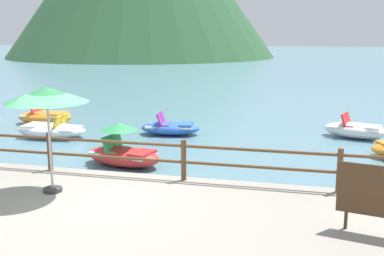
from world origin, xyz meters
TOP-DOWN VIEW (x-y plane):
  - ground_plane at (0.00, 40.00)m, footprint 200.00×200.00m
  - promenade_dock at (0.00, -2.20)m, footprint 28.00×8.00m
  - dock_railing at (-0.00, 1.55)m, footprint 23.92×0.12m
  - sign_board at (5.49, -0.46)m, footprint 1.16×0.29m
  - beach_umbrella at (-0.82, 0.14)m, footprint 1.70×1.70m
  - pedal_boat_0 at (6.22, 8.91)m, footprint 2.48×1.77m
  - pedal_boat_3 at (-0.46, 7.89)m, footprint 2.32×1.37m
  - pedal_boat_4 at (-0.63, 3.62)m, footprint 2.51×1.59m
  - pedal_boat_5 at (-4.57, 6.42)m, footprint 2.65×1.47m
  - pedal_boat_6 at (-6.18, 8.68)m, footprint 2.41×1.49m

SIDE VIEW (x-z plane):
  - ground_plane at x=0.00m, z-range 0.00..0.00m
  - promenade_dock at x=0.00m, z-range 0.00..0.40m
  - pedal_boat_3 at x=-0.46m, z-range -0.16..0.67m
  - pedal_boat_5 at x=-4.57m, z-range -0.15..0.70m
  - pedal_boat_6 at x=-6.18m, z-range -0.15..0.73m
  - pedal_boat_0 at x=6.22m, z-range -0.14..0.74m
  - pedal_boat_4 at x=-0.63m, z-range -0.22..1.02m
  - dock_railing at x=0.00m, z-range 0.50..1.45m
  - sign_board at x=5.49m, z-range 0.53..1.72m
  - beach_umbrella at x=-0.82m, z-range 1.33..3.57m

